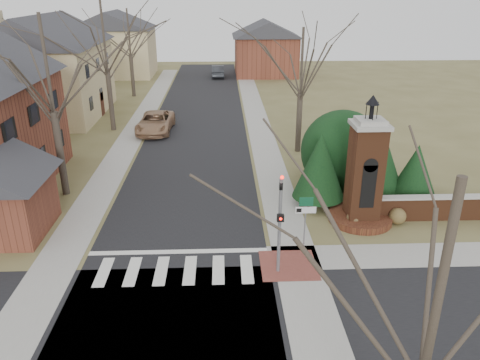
{
  "coord_description": "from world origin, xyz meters",
  "views": [
    {
      "loc": [
        2.05,
        -15.99,
        11.07
      ],
      "look_at": [
        2.92,
        6.0,
        1.93
      ],
      "focal_mm": 35.0,
      "sensor_mm": 36.0,
      "label": 1
    }
  ],
  "objects_px": {
    "traffic_signal_pole": "(280,216)",
    "pickup_truck": "(155,122)",
    "sign_post": "(305,214)",
    "distant_car": "(218,71)",
    "brick_gate_monument": "(364,182)"
  },
  "relations": [
    {
      "from": "pickup_truck",
      "to": "traffic_signal_pole",
      "type": "bearing_deg",
      "value": -67.37
    },
    {
      "from": "traffic_signal_pole",
      "to": "distant_car",
      "type": "bearing_deg",
      "value": 93.39
    },
    {
      "from": "pickup_truck",
      "to": "distant_car",
      "type": "distance_m",
      "value": 25.39
    },
    {
      "from": "traffic_signal_pole",
      "to": "pickup_truck",
      "type": "distance_m",
      "value": 22.2
    },
    {
      "from": "traffic_signal_pole",
      "to": "brick_gate_monument",
      "type": "relative_size",
      "value": 0.69
    },
    {
      "from": "traffic_signal_pole",
      "to": "sign_post",
      "type": "bearing_deg",
      "value": 47.57
    },
    {
      "from": "sign_post",
      "to": "distant_car",
      "type": "bearing_deg",
      "value": 95.16
    },
    {
      "from": "pickup_truck",
      "to": "distant_car",
      "type": "height_order",
      "value": "pickup_truck"
    },
    {
      "from": "traffic_signal_pole",
      "to": "distant_car",
      "type": "xyz_separation_m",
      "value": [
        -2.7,
        45.64,
        -1.83
      ]
    },
    {
      "from": "traffic_signal_pole",
      "to": "brick_gate_monument",
      "type": "bearing_deg",
      "value": 43.24
    },
    {
      "from": "pickup_truck",
      "to": "sign_post",
      "type": "bearing_deg",
      "value": -62.79
    },
    {
      "from": "sign_post",
      "to": "pickup_truck",
      "type": "relative_size",
      "value": 0.48
    },
    {
      "from": "traffic_signal_pole",
      "to": "sign_post",
      "type": "relative_size",
      "value": 1.64
    },
    {
      "from": "sign_post",
      "to": "distant_car",
      "type": "relative_size",
      "value": 0.6
    },
    {
      "from": "sign_post",
      "to": "brick_gate_monument",
      "type": "xyz_separation_m",
      "value": [
        3.41,
        3.01,
        0.22
      ]
    }
  ]
}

